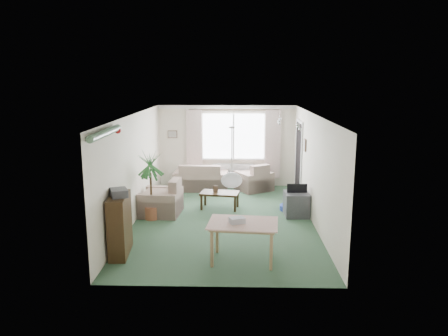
{
  "coord_description": "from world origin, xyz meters",
  "views": [
    {
      "loc": [
        0.26,
        -9.51,
        3.19
      ],
      "look_at": [
        0.0,
        0.3,
        1.15
      ],
      "focal_mm": 35.0,
      "sensor_mm": 36.0,
      "label": 1
    }
  ],
  "objects_px": {
    "dining_table": "(243,242)",
    "tv_cube": "(296,204)",
    "sofa": "(201,177)",
    "bookshelf": "(120,225)",
    "armchair_left": "(161,197)",
    "coffee_table": "(220,200)",
    "pet_bed": "(292,208)",
    "armchair_corner": "(254,177)",
    "houseplant": "(151,186)"
  },
  "relations": [
    {
      "from": "sofa",
      "to": "bookshelf",
      "type": "bearing_deg",
      "value": 78.49
    },
    {
      "from": "armchair_left",
      "to": "dining_table",
      "type": "height_order",
      "value": "armchair_left"
    },
    {
      "from": "armchair_left",
      "to": "bookshelf",
      "type": "distance_m",
      "value": 2.43
    },
    {
      "from": "sofa",
      "to": "pet_bed",
      "type": "distance_m",
      "value": 3.09
    },
    {
      "from": "houseplant",
      "to": "dining_table",
      "type": "bearing_deg",
      "value": -47.97
    },
    {
      "from": "armchair_left",
      "to": "houseplant",
      "type": "xyz_separation_m",
      "value": [
        -0.15,
        -0.39,
        0.37
      ]
    },
    {
      "from": "bookshelf",
      "to": "tv_cube",
      "type": "distance_m",
      "value": 4.27
    },
    {
      "from": "bookshelf",
      "to": "pet_bed",
      "type": "xyz_separation_m",
      "value": [
        3.49,
        2.8,
        -0.5
      ]
    },
    {
      "from": "armchair_left",
      "to": "sofa",
      "type": "bearing_deg",
      "value": 166.54
    },
    {
      "from": "tv_cube",
      "to": "coffee_table",
      "type": "bearing_deg",
      "value": 162.3
    },
    {
      "from": "dining_table",
      "to": "tv_cube",
      "type": "xyz_separation_m",
      "value": [
        1.3,
        2.62,
        -0.07
      ]
    },
    {
      "from": "armchair_left",
      "to": "bookshelf",
      "type": "xyz_separation_m",
      "value": [
        -0.34,
        -2.41,
        0.13
      ]
    },
    {
      "from": "bookshelf",
      "to": "houseplant",
      "type": "height_order",
      "value": "houseplant"
    },
    {
      "from": "sofa",
      "to": "armchair_left",
      "type": "height_order",
      "value": "armchair_left"
    },
    {
      "from": "coffee_table",
      "to": "dining_table",
      "type": "relative_size",
      "value": 0.84
    },
    {
      "from": "armchair_corner",
      "to": "coffee_table",
      "type": "xyz_separation_m",
      "value": [
        -0.91,
        -1.84,
        -0.18
      ]
    },
    {
      "from": "sofa",
      "to": "pet_bed",
      "type": "xyz_separation_m",
      "value": [
        2.38,
        -1.95,
        -0.33
      ]
    },
    {
      "from": "armchair_corner",
      "to": "armchair_left",
      "type": "relative_size",
      "value": 0.93
    },
    {
      "from": "houseplant",
      "to": "pet_bed",
      "type": "relative_size",
      "value": 2.69
    },
    {
      "from": "houseplant",
      "to": "dining_table",
      "type": "xyz_separation_m",
      "value": [
        2.05,
        -2.28,
        -0.45
      ]
    },
    {
      "from": "armchair_left",
      "to": "dining_table",
      "type": "xyz_separation_m",
      "value": [
        1.9,
        -2.66,
        -0.08
      ]
    },
    {
      "from": "armchair_left",
      "to": "pet_bed",
      "type": "height_order",
      "value": "armchair_left"
    },
    {
      "from": "houseplant",
      "to": "sofa",
      "type": "bearing_deg",
      "value": 71.37
    },
    {
      "from": "armchair_corner",
      "to": "houseplant",
      "type": "height_order",
      "value": "houseplant"
    },
    {
      "from": "coffee_table",
      "to": "tv_cube",
      "type": "height_order",
      "value": "tv_cube"
    },
    {
      "from": "tv_cube",
      "to": "houseplant",
      "type": "bearing_deg",
      "value": -176.0
    },
    {
      "from": "bookshelf",
      "to": "houseplant",
      "type": "distance_m",
      "value": 2.04
    },
    {
      "from": "armchair_corner",
      "to": "dining_table",
      "type": "bearing_deg",
      "value": 54.78
    },
    {
      "from": "dining_table",
      "to": "bookshelf",
      "type": "bearing_deg",
      "value": 173.5
    },
    {
      "from": "armchair_left",
      "to": "bookshelf",
      "type": "height_order",
      "value": "bookshelf"
    },
    {
      "from": "dining_table",
      "to": "armchair_corner",
      "type": "bearing_deg",
      "value": 85.52
    },
    {
      "from": "bookshelf",
      "to": "armchair_corner",
      "type": "bearing_deg",
      "value": 56.05
    },
    {
      "from": "tv_cube",
      "to": "pet_bed",
      "type": "xyz_separation_m",
      "value": [
        -0.05,
        0.43,
        -0.22
      ]
    },
    {
      "from": "armchair_corner",
      "to": "bookshelf",
      "type": "height_order",
      "value": "bookshelf"
    },
    {
      "from": "sofa",
      "to": "armchair_left",
      "type": "distance_m",
      "value": 2.46
    },
    {
      "from": "armchair_left",
      "to": "tv_cube",
      "type": "distance_m",
      "value": 3.2
    },
    {
      "from": "dining_table",
      "to": "pet_bed",
      "type": "relative_size",
      "value": 1.88
    },
    {
      "from": "tv_cube",
      "to": "armchair_left",
      "type": "bearing_deg",
      "value": 177.38
    },
    {
      "from": "coffee_table",
      "to": "pet_bed",
      "type": "height_order",
      "value": "coffee_table"
    },
    {
      "from": "armchair_corner",
      "to": "armchair_left",
      "type": "height_order",
      "value": "armchair_left"
    },
    {
      "from": "coffee_table",
      "to": "houseplant",
      "type": "xyz_separation_m",
      "value": [
        -1.53,
        -0.86,
        0.58
      ]
    },
    {
      "from": "armchair_left",
      "to": "bookshelf",
      "type": "bearing_deg",
      "value": -3.3
    },
    {
      "from": "armchair_corner",
      "to": "bookshelf",
      "type": "xyz_separation_m",
      "value": [
        -2.63,
        -4.72,
        0.16
      ]
    },
    {
      "from": "armchair_corner",
      "to": "pet_bed",
      "type": "bearing_deg",
      "value": 83.32
    },
    {
      "from": "sofa",
      "to": "armchair_corner",
      "type": "bearing_deg",
      "value": -179.3
    },
    {
      "from": "sofa",
      "to": "bookshelf",
      "type": "xyz_separation_m",
      "value": [
        -1.11,
        -4.75,
        0.17
      ]
    },
    {
      "from": "sofa",
      "to": "armchair_corner",
      "type": "xyz_separation_m",
      "value": [
        1.52,
        -0.02,
        0.01
      ]
    },
    {
      "from": "coffee_table",
      "to": "armchair_corner",
      "type": "bearing_deg",
      "value": 63.64
    },
    {
      "from": "armchair_left",
      "to": "coffee_table",
      "type": "relative_size",
      "value": 1.02
    },
    {
      "from": "pet_bed",
      "to": "coffee_table",
      "type": "bearing_deg",
      "value": 177.24
    }
  ]
}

